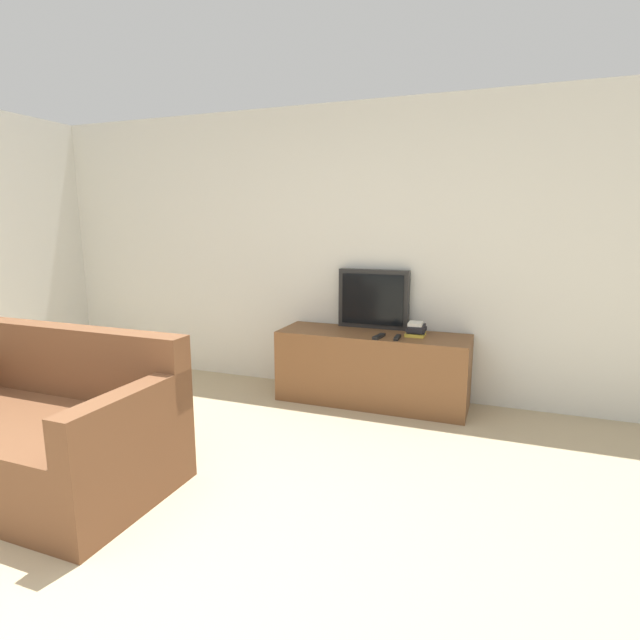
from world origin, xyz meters
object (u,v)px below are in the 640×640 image
tv_stand (372,368)px  book_stack (416,329)px  television (373,299)px  remote_secondary (397,337)px  remote_on_stand (379,336)px  couch (39,435)px

tv_stand → book_stack: bearing=4.6°
television → remote_secondary: bearing=-50.0°
tv_stand → television: television is taller
tv_stand → remote_on_stand: (0.09, -0.16, 0.33)m
couch → book_stack: size_ratio=7.84×
tv_stand → remote_secondary: 0.43m
couch → remote_on_stand: size_ratio=8.81×
book_stack → remote_secondary: size_ratio=1.30×
couch → remote_on_stand: bearing=50.1°
book_stack → television: bearing=156.0°
remote_on_stand → remote_secondary: (0.15, 0.02, 0.00)m
tv_stand → remote_on_stand: bearing=-59.5°
couch → book_stack: bearing=48.3°
tv_stand → book_stack: book_stack is taller
remote_on_stand → remote_secondary: 0.15m
television → couch: 2.77m
remote_on_stand → television: bearing=111.9°
remote_secondary → book_stack: bearing=54.3°
couch → remote_on_stand: couch is taller
book_stack → tv_stand: bearing=-175.4°
television → remote_on_stand: 0.47m
book_stack → remote_on_stand: 0.33m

